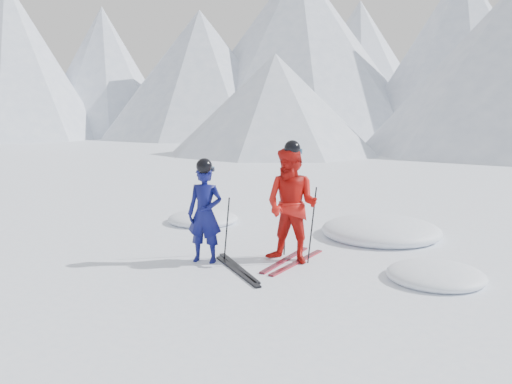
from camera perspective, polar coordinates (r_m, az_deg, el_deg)
The scene contains 12 objects.
ground at distance 8.23m, azimuth 5.06°, elevation -8.90°, with size 160.00×160.00×0.00m, color white.
skier_blue at distance 8.85m, azimuth -5.40°, elevation -2.30°, with size 0.58×0.38×1.60m, color #0D1153.
skier_red at distance 8.77m, azimuth 3.78°, elevation -1.41°, with size 0.92×0.71×1.89m, color red.
pole_blue_left at distance 9.21m, azimuth -6.07°, elevation -3.56°, with size 0.02×0.02×1.07m, color black.
pole_blue_right at distance 8.91m, azimuth -3.10°, elevation -3.94°, with size 0.02×0.02×1.07m, color black.
pole_red_left at distance 9.20m, azimuth 3.12°, elevation -2.92°, with size 0.02×0.02×1.26m, color black.
pole_red_right at distance 8.79m, azimuth 5.92°, elevation -3.51°, with size 0.02×0.02×1.26m, color black.
ski_worn_left at distance 9.05m, azimuth 3.09°, elevation -7.13°, with size 0.09×1.70×0.03m, color black.
ski_worn_right at distance 8.92m, azimuth 4.35°, elevation -7.38°, with size 0.09×1.70×0.03m, color black.
ski_loose_a at distance 8.61m, azimuth -1.88°, elevation -7.95°, with size 0.09×1.70×0.03m, color black.
ski_loose_b at distance 8.44m, azimuth -2.03°, elevation -8.30°, with size 0.09×1.70×0.03m, color black.
snow_lumps at distance 10.71m, azimuth 9.65°, elevation -4.81°, with size 7.03×3.91×0.51m.
Camera 1 is at (4.33, -6.54, 2.50)m, focal length 38.00 mm.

